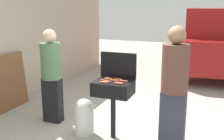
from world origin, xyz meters
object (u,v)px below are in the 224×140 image
Objects in this scene: hot_dog_2 at (118,84)px; person_left at (51,73)px; hot_dog_3 at (119,83)px; hot_dog_5 at (107,82)px; hot_dog_9 at (124,81)px; person_right at (174,84)px; leaning_board at (10,82)px; hot_dog_8 at (109,79)px; propane_tank at (84,116)px; parked_minivan at (217,41)px; hot_dog_4 at (118,80)px; hot_dog_6 at (118,79)px; hot_dog_1 at (104,82)px; hot_dog_10 at (105,80)px; hot_dog_7 at (114,80)px; bbq_grill at (113,90)px; hot_dog_0 at (109,78)px.

hot_dog_2 is 1.44m from person_left.
hot_dog_5 is at bearing -176.74° from hot_dog_3.
person_right is at bearing -1.81° from hot_dog_9.
leaning_board reaches higher than hot_dog_9.
hot_dog_5 and hot_dog_8 have the same top height.
hot_dog_3 is 0.12× the size of leaning_board.
person_right is (1.43, 0.08, 0.67)m from propane_tank.
leaning_board is (-3.82, -4.92, -0.46)m from parked_minivan.
parked_minivan is at bearing 76.20° from hot_dog_4.
propane_tank is at bearing -160.79° from hot_dog_6.
hot_dog_3 is at bearing 92.59° from hot_dog_2.
hot_dog_1 is at bearing -123.60° from hot_dog_4.
hot_dog_6 is 0.07× the size of person_right.
hot_dog_9 is 0.30m from hot_dog_10.
hot_dog_2 and hot_dog_7 have the same top height.
hot_dog_8 is at bearing 150.57° from bbq_grill.
hot_dog_7 is at bearing 72.42° from parked_minivan.
hot_dog_1 is 0.08× the size of person_left.
hot_dog_3 and hot_dog_8 have the same top height.
hot_dog_1 is at bearing -176.17° from hot_dog_2.
hot_dog_3 and hot_dog_5 have the same top height.
hot_dog_6 is (-0.00, 0.05, 0.00)m from hot_dog_4.
hot_dog_2 is 1.00× the size of hot_dog_6.
hot_dog_4 is at bearing 113.99° from hot_dog_2.
person_left is at bearing 168.43° from hot_dog_10.
hot_dog_6 and hot_dog_10 have the same top height.
person_right is at bearing 9.94° from hot_dog_2.
parked_minivan reaches higher than person_left.
hot_dog_8 is at bearing 92.05° from hot_dog_1.
hot_dog_8 is (-0.15, -0.01, 0.00)m from hot_dog_4.
hot_dog_3 is at bearing -60.00° from hot_dog_4.
hot_dog_0 is at bearing 136.01° from bbq_grill.
hot_dog_3 is 1.00× the size of hot_dog_6.
hot_dog_6 is at bearing 19.21° from propane_tank.
bbq_grill is at bearing 148.52° from hot_dog_3.
hot_dog_1 is at bearing -164.15° from hot_dog_3.
hot_dog_5 and hot_dog_6 have the same top height.
hot_dog_1 and hot_dog_5 have the same top height.
hot_dog_7 is 5.54m from parked_minivan.
hot_dog_8 is at bearing 149.40° from hot_dog_3.
person_left is (-1.28, 0.18, -0.04)m from hot_dog_7.
hot_dog_6 is at bearing 72.45° from parked_minivan.
hot_dog_4 is 0.12m from hot_dog_9.
hot_dog_1 is 5.71m from parked_minivan.
bbq_grill is 0.23m from hot_dog_0.
leaning_board is at bearing 165.04° from propane_tank.
hot_dog_0 is 0.03× the size of parked_minivan.
hot_dog_10 is at bearing 13.10° from person_right.
leaning_board is at bearing 167.90° from hot_dog_10.
hot_dog_0 reaches higher than bbq_grill.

